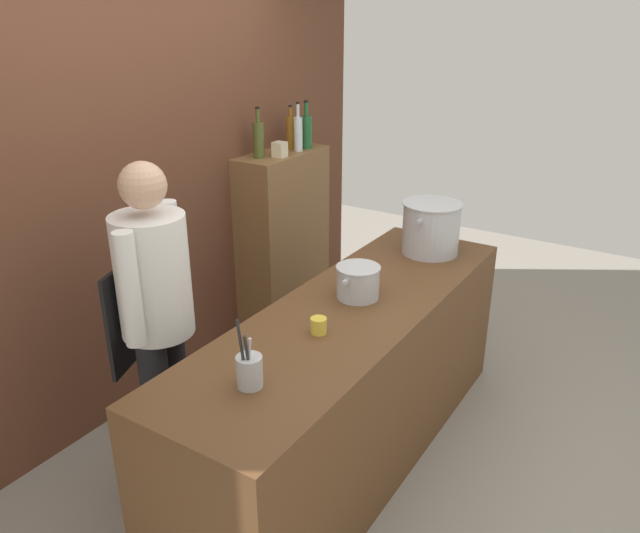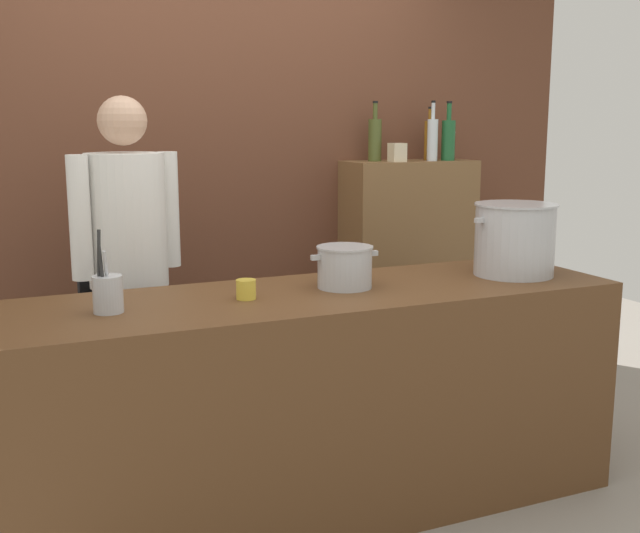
% 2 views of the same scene
% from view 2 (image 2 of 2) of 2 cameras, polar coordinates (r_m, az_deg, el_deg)
% --- Properties ---
extents(ground_plane, '(8.00, 8.00, 0.00)m').
position_cam_2_polar(ground_plane, '(3.33, 0.00, -17.16)').
color(ground_plane, gray).
extents(brick_back_panel, '(4.40, 0.10, 3.00)m').
position_cam_2_polar(brick_back_panel, '(4.26, -7.72, 9.85)').
color(brick_back_panel, brown).
rests_on(brick_back_panel, ground_plane).
extents(prep_counter, '(2.42, 0.70, 0.90)m').
position_cam_2_polar(prep_counter, '(3.14, 0.00, -9.89)').
color(prep_counter, brown).
rests_on(prep_counter, ground_plane).
extents(bar_cabinet, '(0.76, 0.32, 1.33)m').
position_cam_2_polar(bar_cabinet, '(4.59, 6.45, -0.57)').
color(bar_cabinet, brown).
rests_on(bar_cabinet, ground_plane).
extents(chef, '(0.50, 0.40, 1.66)m').
position_cam_2_polar(chef, '(3.50, -13.95, 0.65)').
color(chef, black).
rests_on(chef, ground_plane).
extents(stockpot_large, '(0.41, 0.35, 0.31)m').
position_cam_2_polar(stockpot_large, '(3.42, 14.13, 1.95)').
color(stockpot_large, '#B7BABF').
rests_on(stockpot_large, prep_counter).
extents(stockpot_small, '(0.29, 0.23, 0.17)m').
position_cam_2_polar(stockpot_small, '(3.07, 1.84, -0.02)').
color(stockpot_small, '#B7BABF').
rests_on(stockpot_small, prep_counter).
extents(utensil_crock, '(0.10, 0.10, 0.29)m').
position_cam_2_polar(utensil_crock, '(2.77, -15.37, -1.89)').
color(utensil_crock, '#B7BABF').
rests_on(utensil_crock, prep_counter).
extents(butter_jar, '(0.07, 0.07, 0.07)m').
position_cam_2_polar(butter_jar, '(2.90, -5.47, -1.68)').
color(butter_jar, yellow).
rests_on(butter_jar, prep_counter).
extents(wine_bottle_amber, '(0.06, 0.06, 0.30)m').
position_cam_2_polar(wine_bottle_amber, '(4.59, 8.08, 9.25)').
color(wine_bottle_amber, '#8C5919').
rests_on(wine_bottle_amber, bar_cabinet).
extents(wine_bottle_green, '(0.08, 0.08, 0.33)m').
position_cam_2_polar(wine_bottle_green, '(4.55, 9.43, 9.26)').
color(wine_bottle_green, '#1E592D').
rests_on(wine_bottle_green, bar_cabinet).
extents(wine_bottle_clear, '(0.06, 0.06, 0.34)m').
position_cam_2_polar(wine_bottle_clear, '(4.49, 8.28, 9.30)').
color(wine_bottle_clear, silver).
rests_on(wine_bottle_clear, bar_cabinet).
extents(wine_bottle_olive, '(0.08, 0.08, 0.33)m').
position_cam_2_polar(wine_bottle_olive, '(4.43, 4.06, 9.37)').
color(wine_bottle_olive, '#475123').
rests_on(wine_bottle_olive, bar_cabinet).
extents(wine_glass_wide, '(0.07, 0.07, 0.16)m').
position_cam_2_polar(wine_glass_wide, '(4.65, 9.52, 9.15)').
color(wine_glass_wide, silver).
rests_on(wine_glass_wide, bar_cabinet).
extents(spice_tin_cream, '(0.08, 0.08, 0.10)m').
position_cam_2_polar(spice_tin_cream, '(4.37, 5.70, 8.35)').
color(spice_tin_cream, beige).
rests_on(spice_tin_cream, bar_cabinet).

